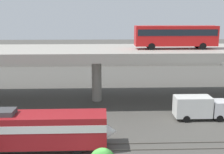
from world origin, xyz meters
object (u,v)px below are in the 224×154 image
Objects in this scene: transit_bus_on_overpass at (176,35)px; parked_car_0 at (144,56)px; train_locomotive at (38,128)px; service_truck_west at (199,107)px; parked_car_1 at (19,57)px; parked_car_3 at (127,54)px; parked_car_4 at (110,55)px; parked_car_2 at (33,55)px; parked_car_5 at (130,55)px.

transit_bus_on_overpass reaches higher than parked_car_0.
service_truck_west is (18.84, 7.48, -0.56)m from train_locomotive.
service_truck_west is at bearing 129.73° from parked_car_1.
parked_car_3 and parked_car_4 have the same top height.
parked_car_2 is 1.02× the size of parked_car_3.
parked_car_0 is at bearing 179.22° from parked_car_1.
transit_bus_on_overpass reaches higher than parked_car_3.
parked_car_5 is at bearing 104.42° from parked_car_3.
parked_car_5 is at bearing -176.71° from parked_car_1.
service_truck_west is at bearing 96.31° from parked_car_3.
train_locomotive is 2.38× the size of service_truck_west.
train_locomotive is at bearing 69.96° from parked_car_0.
parked_car_1 is at bearing -0.78° from parked_car_0.
transit_bus_on_overpass is 2.56× the size of parked_car_2.
parked_car_0 is 33.80m from parked_car_1.
parked_car_4 is at bearing -172.59° from parked_car_1.
service_truck_west reaches higher than parked_car_2.
parked_car_0 is 0.89× the size of parked_car_3.
parked_car_3 and parked_car_5 have the same top height.
transit_bus_on_overpass is 1.76× the size of service_truck_west.
transit_bus_on_overpass is (17.30, 14.86, 8.10)m from train_locomotive.
parked_car_4 is at bearing 165.79° from parked_car_5.
parked_car_5 is at bearing -4.58° from parked_car_2.
parked_car_0 and parked_car_3 have the same top height.
parked_car_3 is (29.72, 4.12, 0.00)m from parked_car_1.
service_truck_west is 1.45× the size of parked_car_2.
parked_car_3 is (13.76, 53.47, -0.07)m from train_locomotive.
parked_car_4 is (-5.14, -0.92, -0.00)m from parked_car_3.
parked_car_0 is at bearing 91.38° from service_truck_west.
parked_car_2 and parked_car_5 have the same top height.
parked_car_5 is (30.33, 1.74, -0.00)m from parked_car_1.
parked_car_3 is at bearing -172.11° from parked_car_1.
train_locomotive is 52.04m from parked_car_0.
service_truck_west is at bearing 102.77° from parked_car_4.
parked_car_2 and parked_car_3 have the same top height.
parked_car_0 is 4.11m from parked_car_5.
parked_car_1 and parked_car_4 have the same top height.
train_locomotive reaches higher than parked_car_4.
parked_car_2 is 26.92m from parked_car_3.
train_locomotive is 3.92× the size of parked_car_4.
transit_bus_on_overpass reaches higher than parked_car_4.
transit_bus_on_overpass is 2.91× the size of parked_car_4.
service_truck_west reaches higher than parked_car_3.
transit_bus_on_overpass is 11.48m from service_truck_west.
parked_car_1 is 0.92× the size of parked_car_3.
parked_car_0 is at bearing 89.10° from transit_bus_on_overpass.
train_locomotive is at bearing -139.34° from transit_bus_on_overpass.
parked_car_1 is 1.04× the size of parked_car_5.
transit_bus_on_overpass is 37.26m from parked_car_5.
transit_bus_on_overpass is at bearing 40.66° from train_locomotive.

